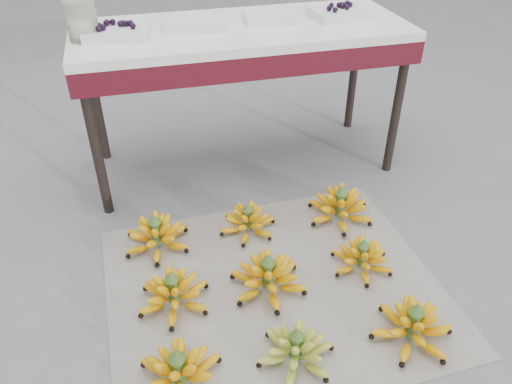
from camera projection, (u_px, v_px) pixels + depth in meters
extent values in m
plane|color=slate|center=(265.00, 285.00, 1.94)|extent=(60.00, 60.00, 0.00)
cube|color=silver|center=(274.00, 288.00, 1.92)|extent=(1.28, 1.09, 0.01)
ellipsoid|color=#EDB906|center=(180.00, 377.00, 1.55)|extent=(0.33, 0.33, 0.08)
ellipsoid|color=#EDB906|center=(178.00, 370.00, 1.53)|extent=(0.23, 0.23, 0.06)
ellipsoid|color=#EDB906|center=(177.00, 362.00, 1.51)|extent=(0.15, 0.15, 0.05)
cylinder|color=#3E5F26|center=(178.00, 370.00, 1.53)|extent=(0.05, 0.05, 0.12)
cone|color=#3E5F26|center=(176.00, 354.00, 1.49)|extent=(0.06, 0.06, 0.04)
ellipsoid|color=olive|center=(296.00, 353.00, 1.63)|extent=(0.33, 0.33, 0.08)
ellipsoid|color=olive|center=(296.00, 346.00, 1.61)|extent=(0.23, 0.23, 0.06)
ellipsoid|color=olive|center=(297.00, 340.00, 1.59)|extent=(0.15, 0.15, 0.05)
cylinder|color=#3E5F26|center=(296.00, 346.00, 1.61)|extent=(0.04, 0.04, 0.10)
cone|color=#3E5F26|center=(297.00, 333.00, 1.57)|extent=(0.05, 0.05, 0.04)
ellipsoid|color=#EDB906|center=(411.00, 330.00, 1.70)|extent=(0.33, 0.33, 0.08)
ellipsoid|color=#EDB906|center=(413.00, 323.00, 1.68)|extent=(0.23, 0.23, 0.06)
ellipsoid|color=#EDB906|center=(415.00, 316.00, 1.66)|extent=(0.15, 0.15, 0.05)
cylinder|color=#3E5F26|center=(413.00, 323.00, 1.68)|extent=(0.05, 0.05, 0.11)
cone|color=#3E5F26|center=(417.00, 308.00, 1.64)|extent=(0.05, 0.05, 0.04)
ellipsoid|color=#EDB906|center=(174.00, 296.00, 1.83)|extent=(0.31, 0.31, 0.08)
ellipsoid|color=#EDB906|center=(173.00, 290.00, 1.81)|extent=(0.22, 0.22, 0.06)
ellipsoid|color=#EDB906|center=(172.00, 283.00, 1.79)|extent=(0.14, 0.14, 0.05)
cylinder|color=#3E5F26|center=(173.00, 290.00, 1.81)|extent=(0.04, 0.04, 0.11)
cone|color=#3E5F26|center=(171.00, 276.00, 1.77)|extent=(0.05, 0.05, 0.04)
ellipsoid|color=#EDB906|center=(268.00, 280.00, 1.89)|extent=(0.29, 0.29, 0.09)
ellipsoid|color=#EDB906|center=(268.00, 273.00, 1.87)|extent=(0.21, 0.21, 0.06)
ellipsoid|color=#EDB906|center=(268.00, 266.00, 1.85)|extent=(0.13, 0.13, 0.05)
cylinder|color=#3E5F26|center=(268.00, 273.00, 1.87)|extent=(0.05, 0.05, 0.12)
cone|color=#3E5F26|center=(268.00, 258.00, 1.83)|extent=(0.06, 0.06, 0.04)
ellipsoid|color=#EDB906|center=(361.00, 261.00, 1.99)|extent=(0.29, 0.29, 0.07)
ellipsoid|color=#EDB906|center=(362.00, 255.00, 1.97)|extent=(0.20, 0.20, 0.05)
ellipsoid|color=#EDB906|center=(363.00, 249.00, 1.96)|extent=(0.13, 0.13, 0.05)
cylinder|color=#3E5F26|center=(362.00, 255.00, 1.97)|extent=(0.04, 0.04, 0.10)
cone|color=#3E5F26|center=(364.00, 242.00, 1.94)|extent=(0.05, 0.05, 0.04)
ellipsoid|color=#EDB906|center=(157.00, 239.00, 2.09)|extent=(0.30, 0.30, 0.08)
ellipsoid|color=#EDB906|center=(156.00, 232.00, 2.07)|extent=(0.21, 0.21, 0.06)
ellipsoid|color=#EDB906|center=(155.00, 226.00, 2.05)|extent=(0.14, 0.14, 0.05)
cylinder|color=#3E5F26|center=(156.00, 232.00, 2.07)|extent=(0.05, 0.05, 0.11)
cone|color=#3E5F26|center=(154.00, 218.00, 2.03)|extent=(0.05, 0.05, 0.04)
ellipsoid|color=#EDB906|center=(248.00, 224.00, 2.18)|extent=(0.32, 0.32, 0.07)
ellipsoid|color=#EDB906|center=(248.00, 218.00, 2.16)|extent=(0.23, 0.23, 0.05)
ellipsoid|color=#EDB906|center=(248.00, 213.00, 2.15)|extent=(0.15, 0.15, 0.05)
cylinder|color=#3E5F26|center=(248.00, 218.00, 2.16)|extent=(0.04, 0.04, 0.10)
cone|color=#3E5F26|center=(248.00, 207.00, 2.13)|extent=(0.05, 0.05, 0.04)
ellipsoid|color=#EDB906|center=(340.00, 210.00, 2.25)|extent=(0.33, 0.33, 0.09)
ellipsoid|color=#EDB906|center=(340.00, 203.00, 2.23)|extent=(0.23, 0.23, 0.07)
ellipsoid|color=#EDB906|center=(341.00, 197.00, 2.21)|extent=(0.15, 0.15, 0.05)
cylinder|color=#3E5F26|center=(340.00, 203.00, 2.23)|extent=(0.05, 0.05, 0.12)
cone|color=#3E5F26|center=(342.00, 190.00, 2.19)|extent=(0.06, 0.06, 0.04)
cylinder|color=black|center=(96.00, 146.00, 2.13)|extent=(0.04, 0.04, 0.69)
cylinder|color=black|center=(397.00, 109.00, 2.43)|extent=(0.04, 0.04, 0.69)
cylinder|color=black|center=(95.00, 98.00, 2.54)|extent=(0.04, 0.04, 0.69)
cylinder|color=black|center=(354.00, 71.00, 2.84)|extent=(0.04, 0.04, 0.69)
cube|color=#4E0E19|center=(242.00, 45.00, 2.32)|extent=(1.52, 0.61, 0.10)
cube|color=white|center=(242.00, 30.00, 2.27)|extent=(1.52, 0.61, 0.04)
cube|color=silver|center=(117.00, 32.00, 2.11)|extent=(0.30, 0.23, 0.04)
sphere|color=black|center=(103.00, 27.00, 2.05)|extent=(0.03, 0.03, 0.03)
sphere|color=black|center=(106.00, 23.00, 2.10)|extent=(0.03, 0.03, 0.03)
sphere|color=black|center=(126.00, 23.00, 2.10)|extent=(0.03, 0.03, 0.03)
sphere|color=black|center=(99.00, 26.00, 2.07)|extent=(0.03, 0.03, 0.03)
sphere|color=black|center=(130.00, 23.00, 2.10)|extent=(0.03, 0.03, 0.03)
sphere|color=black|center=(107.00, 22.00, 2.11)|extent=(0.03, 0.03, 0.03)
sphere|color=black|center=(133.00, 26.00, 2.07)|extent=(0.03, 0.03, 0.03)
sphere|color=black|center=(99.00, 29.00, 2.04)|extent=(0.03, 0.03, 0.03)
sphere|color=black|center=(120.00, 24.00, 2.10)|extent=(0.03, 0.03, 0.03)
sphere|color=black|center=(122.00, 23.00, 2.10)|extent=(0.03, 0.03, 0.03)
sphere|color=black|center=(113.00, 22.00, 2.12)|extent=(0.03, 0.03, 0.03)
cube|color=silver|center=(194.00, 22.00, 2.23)|extent=(0.29, 0.22, 0.04)
cube|color=silver|center=(270.00, 18.00, 2.30)|extent=(0.25, 0.19, 0.04)
cube|color=silver|center=(339.00, 14.00, 2.35)|extent=(0.28, 0.21, 0.04)
sphere|color=black|center=(347.00, 7.00, 2.32)|extent=(0.02, 0.02, 0.02)
sphere|color=black|center=(331.00, 5.00, 2.35)|extent=(0.02, 0.02, 0.02)
sphere|color=black|center=(343.00, 6.00, 2.34)|extent=(0.02, 0.02, 0.02)
sphere|color=black|center=(335.00, 10.00, 2.28)|extent=(0.02, 0.02, 0.02)
sphere|color=black|center=(350.00, 4.00, 2.36)|extent=(0.02, 0.02, 0.02)
sphere|color=black|center=(342.00, 4.00, 2.36)|extent=(0.02, 0.02, 0.02)
sphere|color=black|center=(347.00, 3.00, 2.38)|extent=(0.02, 0.02, 0.02)
sphere|color=black|center=(329.00, 8.00, 2.30)|extent=(0.02, 0.02, 0.02)
sphere|color=black|center=(339.00, 5.00, 2.35)|extent=(0.02, 0.02, 0.02)
sphere|color=black|center=(345.00, 5.00, 2.35)|extent=(0.02, 0.02, 0.02)
cylinder|color=beige|center=(82.00, 21.00, 2.05)|extent=(0.17, 0.17, 0.16)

